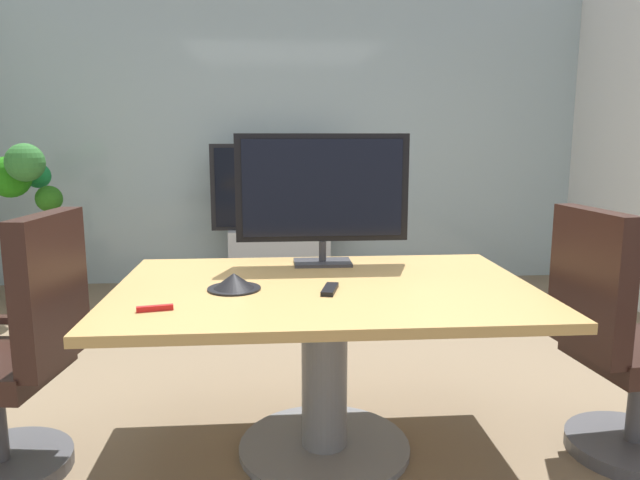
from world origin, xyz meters
name	(u,v)px	position (x,y,z in m)	size (l,w,h in m)	color
ground_plane	(308,442)	(0.00, 0.00, 0.00)	(7.25, 7.25, 0.00)	#7A664C
wall_back_glass_partition	(288,135)	(0.00, 3.12, 1.39)	(5.58, 0.10, 2.77)	#9EB2B7
conference_table	(325,330)	(0.07, -0.07, 0.56)	(1.76, 1.18, 0.76)	#B2894C
office_chair_left	(15,369)	(-1.19, -0.16, 0.46)	(0.62, 0.60, 1.09)	#4C4C51
office_chair_right	(621,356)	(1.33, -0.21, 0.46)	(0.62, 0.60, 1.09)	#4C4C51
tv_monitor	(322,191)	(0.10, 0.35, 1.12)	(0.84, 0.18, 0.64)	#333338
wall_display_unit	(279,241)	(-0.09, 2.77, 0.44)	(1.20, 0.36, 1.31)	#B7BABC
potted_plant	(29,210)	(-2.11, 2.37, 0.79)	(0.56, 0.66, 1.33)	brown
conference_phone	(234,282)	(-0.31, -0.12, 0.79)	(0.22, 0.22, 0.07)	black
remote_control	(330,289)	(0.08, -0.18, 0.77)	(0.05, 0.17, 0.02)	black
whiteboard_marker	(155,308)	(-0.57, -0.40, 0.77)	(0.13, 0.02, 0.02)	red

